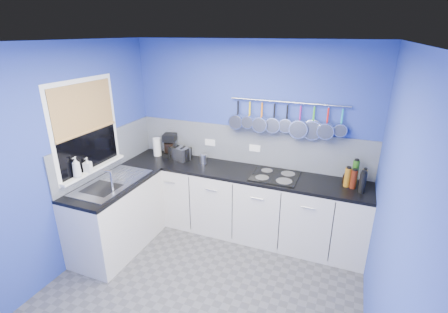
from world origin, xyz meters
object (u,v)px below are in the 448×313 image
Objects in this scene: coffee_maker at (170,145)px; hob at (275,176)px; canister at (203,159)px; toaster at (180,153)px; soap_bottle_b at (87,165)px; soap_bottle_a at (76,167)px; paper_towel at (157,147)px.

coffee_maker is 0.58× the size of hob.
coffee_maker is 0.57m from canister.
toaster reaches higher than canister.
toaster is 0.37m from canister.
soap_bottle_a is at bearing -90.00° from soap_bottle_b.
hob is at bearing 26.76° from soap_bottle_b.
soap_bottle_b is 0.31× the size of hob.
soap_bottle_b is at bearing -133.00° from canister.
soap_bottle_a reaches higher than toaster.
canister reaches higher than hob.
soap_bottle_a is 1.40m from toaster.
soap_bottle_a is 0.93× the size of paper_towel.
coffee_maker reaches higher than toaster.
canister is (0.98, 1.21, -0.20)m from soap_bottle_a.
coffee_maker is 1.58m from hob.
coffee_maker is at bearing -173.95° from toaster.
paper_towel is 0.78× the size of coffee_maker.
soap_bottle_b is 1.45m from canister.
paper_towel is at bearing 175.93° from coffee_maker.
soap_bottle_a is 0.73× the size of coffee_maker.
paper_towel reaches higher than hob.
coffee_maker reaches higher than canister.
canister is 1.01m from hob.
coffee_maker reaches higher than hob.
soap_bottle_b reaches higher than paper_towel.
soap_bottle_b is at bearing -99.66° from toaster.
hob is at bearing 16.44° from toaster.
soap_bottle_b is at bearing -101.95° from paper_towel.
coffee_maker reaches higher than paper_towel.
soap_bottle_a reaches higher than soap_bottle_b.
soap_bottle_a is 0.88× the size of toaster.
paper_towel is 0.38m from toaster.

